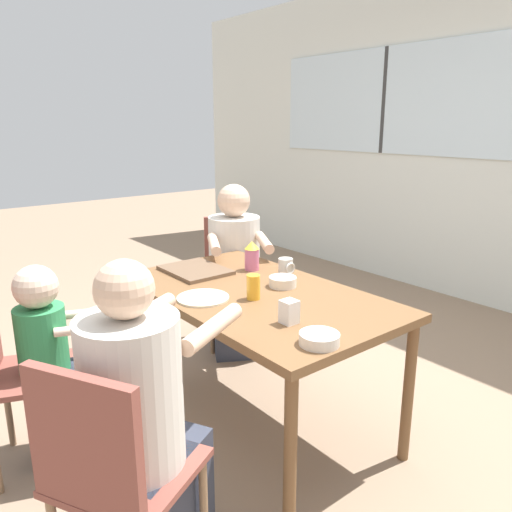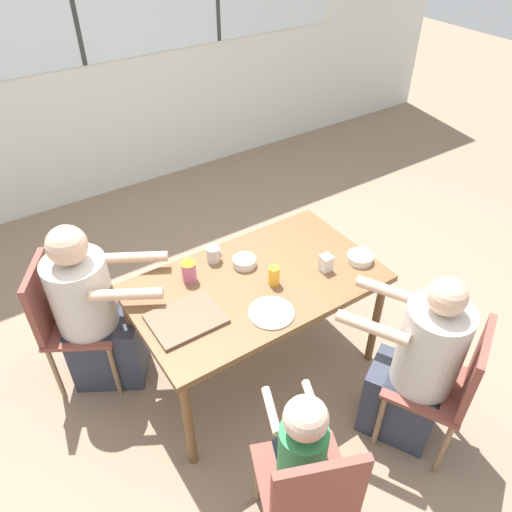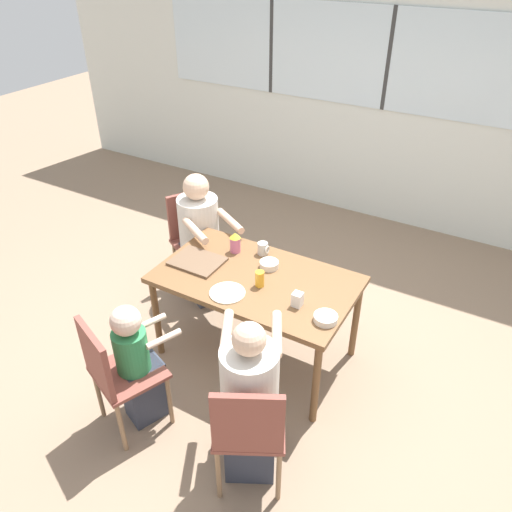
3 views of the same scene
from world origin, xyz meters
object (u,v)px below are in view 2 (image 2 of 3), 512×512
Objects in this scene: person_toddler at (299,465)px; bowl_cereal at (244,262)px; chair_for_man_blue_shirt at (64,315)px; milk_carton_small at (326,263)px; person_woman_green_shirt at (416,370)px; person_man_blue_shirt at (95,316)px; coffee_mug at (214,254)px; chair_for_toddler at (310,490)px; juice_glass at (274,276)px; sippy_cup at (189,268)px; chair_for_woman_green_shirt at (449,381)px; bowl_white_shallow at (360,258)px.

bowl_cereal is at bearing 92.00° from person_toddler.
chair_for_man_blue_shirt is 8.95× the size of milk_carton_small.
person_woman_green_shirt is 1.81m from person_man_blue_shirt.
person_toddler is 10.04× the size of coffee_mug.
milk_carton_small is at bearing 69.94° from chair_for_toddler.
person_man_blue_shirt is 1.08m from juice_glass.
milk_carton_small is at bearing -26.98° from sippy_cup.
coffee_mug is at bearing 116.04° from juice_glass.
chair_for_woman_green_shirt is 1.98m from person_man_blue_shirt.
person_man_blue_shirt is 9.76× the size of juice_glass.
chair_for_man_blue_shirt is (-1.48, 1.54, 0.00)m from chair_for_woman_green_shirt.
chair_for_man_blue_shirt reaches higher than coffee_mug.
milk_carton_small is (1.20, -0.61, 0.27)m from person_man_blue_shirt.
juice_glass is at bearing 84.18° from person_toddler.
chair_for_woman_green_shirt is 0.94m from chair_for_toddler.
bowl_cereal is (-0.59, 0.34, 0.00)m from bowl_white_shallow.
chair_for_woman_green_shirt is at bearing -55.47° from sippy_cup.
coffee_mug is (0.86, -0.27, 0.25)m from chair_for_man_blue_shirt.
person_toddler is at bearing -117.73° from juice_glass.
milk_carton_small is (-0.05, 0.70, 0.27)m from person_woman_green_shirt.
person_toddler is 1.11m from milk_carton_small.
person_woman_green_shirt is at bearing -66.98° from bowl_cereal.
chair_for_man_blue_shirt reaches higher than bowl_white_shallow.
bowl_white_shallow is (0.54, -0.12, -0.04)m from juice_glass.
bowl_white_shallow is at bearing 47.52° from person_woman_green_shirt.
coffee_mug reaches higher than bowl_cereal.
person_man_blue_shirt is 0.65m from sippy_cup.
coffee_mug is at bearing 98.77° from chair_for_toddler.
chair_for_woman_green_shirt is 5.37× the size of sippy_cup.
person_woman_green_shirt is 1.21× the size of person_toddler.
chair_for_woman_green_shirt is at bearing -90.00° from person_woman_green_shirt.
chair_for_toddler is at bearing 165.05° from person_woman_green_shirt.
milk_carton_small is at bearing 167.17° from bowl_white_shallow.
chair_for_toddler is 5.80× the size of bowl_white_shallow.
coffee_mug is 0.65m from milk_carton_small.
chair_for_woman_green_shirt is 0.89m from person_toddler.
person_toddler reaches higher than chair_for_man_blue_shirt.
person_man_blue_shirt reaches higher than bowl_white_shallow.
chair_for_woman_green_shirt is 6.38× the size of bowl_cereal.
bowl_white_shallow is (0.17, 0.65, 0.24)m from person_woman_green_shirt.
juice_glass reaches higher than bowl_cereal.
chair_for_man_blue_shirt is 0.17m from person_man_blue_shirt.
bowl_white_shallow is at bearing -23.80° from sippy_cup.
person_woman_green_shirt reaches higher than chair_for_man_blue_shirt.
coffee_mug is 0.81× the size of juice_glass.
chair_for_man_blue_shirt reaches higher than bowl_cereal.
person_man_blue_shirt is 1.20× the size of person_toddler.
juice_glass is 1.18× the size of milk_carton_small.
bowl_cereal is at bearing 91.75° from chair_for_toddler.
person_woman_green_shirt is at bearing -64.10° from juice_glass.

